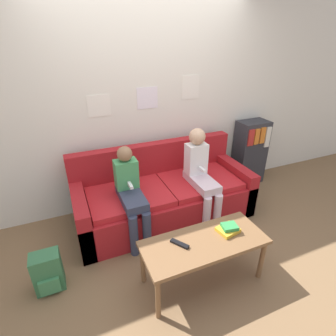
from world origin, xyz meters
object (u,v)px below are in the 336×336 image
object	(u,v)px
coffee_table	(204,246)
backpack	(48,272)
couch	(163,196)
tv_remote	(180,244)
person_left	(131,192)
bookshelf	(250,152)
person_right	(201,172)

from	to	relation	value
coffee_table	backpack	world-z (taller)	coffee_table
couch	tv_remote	bearing A→B (deg)	-104.62
person_left	tv_remote	world-z (taller)	person_left
coffee_table	bookshelf	bearing A→B (deg)	41.02
coffee_table	bookshelf	distance (m)	2.09
tv_remote	bookshelf	size ratio (longest dim) A/B	0.17
couch	backpack	bearing A→B (deg)	-155.72
couch	bookshelf	world-z (taller)	bookshelf
person_right	backpack	distance (m)	1.83
coffee_table	person_right	distance (m)	0.98
coffee_table	tv_remote	distance (m)	0.23
couch	person_left	xyz separation A→B (m)	(-0.46, -0.21, 0.29)
couch	backpack	world-z (taller)	couch
bookshelf	person_left	bearing A→B (deg)	-164.88
person_right	tv_remote	bearing A→B (deg)	-128.84
person_left	bookshelf	size ratio (longest dim) A/B	1.08
person_left	backpack	bearing A→B (deg)	-156.20
backpack	person_right	bearing A→B (deg)	13.25
couch	bookshelf	size ratio (longest dim) A/B	2.19
person_left	tv_remote	bearing A→B (deg)	-76.26
couch	coffee_table	xyz separation A→B (m)	(-0.05, -1.05, 0.12)
backpack	bookshelf	bearing A→B (deg)	17.89
bookshelf	backpack	distance (m)	3.03
couch	person_right	world-z (taller)	person_right
coffee_table	tv_remote	world-z (taller)	tv_remote
coffee_table	person_left	size ratio (longest dim) A/B	1.06
coffee_table	person_left	distance (m)	0.95
person_right	backpack	size ratio (longest dim) A/B	2.90
couch	tv_remote	size ratio (longest dim) A/B	12.77
couch	backpack	size ratio (longest dim) A/B	5.43
couch	coffee_table	world-z (taller)	couch
person_right	tv_remote	world-z (taller)	person_right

